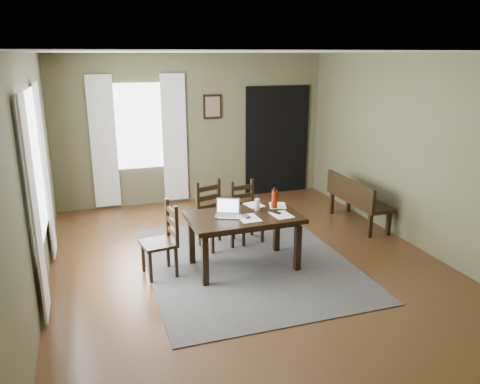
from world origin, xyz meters
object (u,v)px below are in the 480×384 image
object	(u,v)px
chair_back_right	(246,212)
water_bottle	(275,199)
bench	(356,197)
dining_table	(244,222)
chair_end	(162,241)
laptop	(228,211)
chair_back_left	(214,216)

from	to	relation	value
chair_back_right	water_bottle	size ratio (longest dim) A/B	3.18
bench	water_bottle	xyz separation A→B (m)	(-1.75, -0.79, 0.38)
dining_table	bench	size ratio (longest dim) A/B	1.05
chair_end	laptop	bearing A→B (deg)	77.99
chair_back_left	bench	xyz separation A→B (m)	(2.42, 0.17, -0.01)
dining_table	bench	bearing A→B (deg)	21.64
chair_back_left	laptop	world-z (taller)	chair_back_left
chair_end	laptop	distance (m)	0.89
chair_end	chair_back_left	bearing A→B (deg)	120.30
dining_table	water_bottle	world-z (taller)	water_bottle
water_bottle	chair_back_right	bearing A→B (deg)	102.10
chair_back_left	dining_table	bearing A→B (deg)	-94.42
chair_end	bench	distance (m)	3.37
chair_end	laptop	size ratio (longest dim) A/B	2.45
laptop	dining_table	bearing A→B (deg)	5.60
bench	chair_back_right	bearing A→B (deg)	92.72
dining_table	water_bottle	size ratio (longest dim) A/B	5.15
chair_end	bench	world-z (taller)	chair_end
water_bottle	bench	bearing A→B (deg)	24.39
dining_table	laptop	size ratio (longest dim) A/B	3.79
chair_end	chair_back_right	size ratio (longest dim) A/B	1.05
chair_back_left	bench	bearing A→B (deg)	-13.78
chair_back_right	bench	xyz separation A→B (m)	(1.90, 0.09, 0.02)
chair_back_left	water_bottle	size ratio (longest dim) A/B	3.42
dining_table	chair_end	world-z (taller)	chair_end
chair_back_right	laptop	world-z (taller)	laptop
dining_table	chair_end	distance (m)	1.05
chair_end	dining_table	bearing A→B (deg)	75.32
laptop	bench	bearing A→B (deg)	43.02
chair_back_right	bench	distance (m)	1.90
water_bottle	dining_table	bearing A→B (deg)	-161.68
chair_end	water_bottle	xyz separation A→B (m)	(1.51, 0.04, 0.39)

